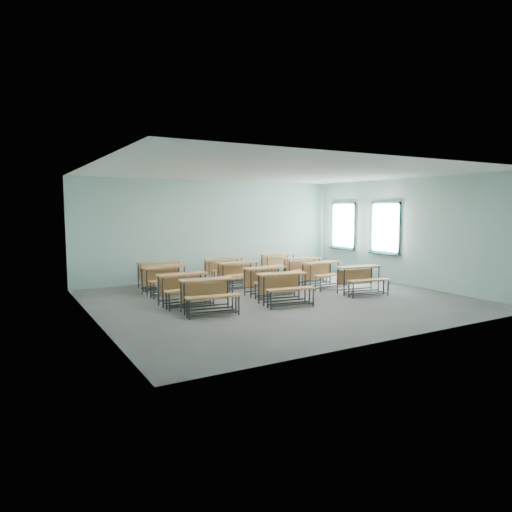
{
  "coord_description": "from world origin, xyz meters",
  "views": [
    {
      "loc": [
        -6.2,
        -9.61,
        2.33
      ],
      "look_at": [
        0.0,
        1.2,
        1.0
      ],
      "focal_mm": 32.0,
      "sensor_mm": 36.0,
      "label": 1
    }
  ],
  "objects_px": {
    "desk_unit_r1c0": "(184,284)",
    "desk_unit_r2c2": "(304,266)",
    "desk_unit_r2c1": "(239,271)",
    "desk_unit_r3c0": "(160,271)",
    "desk_unit_r3c1": "(225,266)",
    "desk_unit_r3c2": "(280,262)",
    "desk_unit_r1c2": "(323,271)",
    "desk_unit_r2c0": "(165,276)",
    "desk_unit_r0c1": "(284,283)",
    "desk_unit_r1c1": "(267,277)",
    "desk_unit_r0c2": "(361,276)",
    "desk_unit_r0c0": "(208,290)"
  },
  "relations": [
    {
      "from": "desk_unit_r0c1",
      "to": "desk_unit_r1c1",
      "type": "bearing_deg",
      "value": 86.68
    },
    {
      "from": "desk_unit_r0c1",
      "to": "desk_unit_r3c1",
      "type": "xyz_separation_m",
      "value": [
        0.19,
        3.64,
        0.0
      ]
    },
    {
      "from": "desk_unit_r3c2",
      "to": "desk_unit_r1c2",
      "type": "bearing_deg",
      "value": -96.96
    },
    {
      "from": "desk_unit_r0c1",
      "to": "desk_unit_r2c1",
      "type": "xyz_separation_m",
      "value": [
        0.1,
        2.52,
        0.0
      ]
    },
    {
      "from": "desk_unit_r1c0",
      "to": "desk_unit_r2c2",
      "type": "xyz_separation_m",
      "value": [
        4.48,
        1.35,
        0.0
      ]
    },
    {
      "from": "desk_unit_r0c2",
      "to": "desk_unit_r1c0",
      "type": "xyz_separation_m",
      "value": [
        -4.63,
        1.06,
        0.0
      ]
    },
    {
      "from": "desk_unit_r1c2",
      "to": "desk_unit_r2c0",
      "type": "distance_m",
      "value": 4.51
    },
    {
      "from": "desk_unit_r1c2",
      "to": "desk_unit_r3c2",
      "type": "distance_m",
      "value": 2.51
    },
    {
      "from": "desk_unit_r0c0",
      "to": "desk_unit_r2c0",
      "type": "distance_m",
      "value": 2.57
    },
    {
      "from": "desk_unit_r2c0",
      "to": "desk_unit_r0c1",
      "type": "bearing_deg",
      "value": -58.84
    },
    {
      "from": "desk_unit_r2c0",
      "to": "desk_unit_r3c1",
      "type": "height_order",
      "value": "same"
    },
    {
      "from": "desk_unit_r1c2",
      "to": "desk_unit_r0c2",
      "type": "bearing_deg",
      "value": -83.37
    },
    {
      "from": "desk_unit_r0c2",
      "to": "desk_unit_r3c2",
      "type": "distance_m",
      "value": 3.78
    },
    {
      "from": "desk_unit_r3c2",
      "to": "desk_unit_r0c2",
      "type": "bearing_deg",
      "value": -91.95
    },
    {
      "from": "desk_unit_r3c0",
      "to": "desk_unit_r3c1",
      "type": "distance_m",
      "value": 2.11
    },
    {
      "from": "desk_unit_r0c2",
      "to": "desk_unit_r2c0",
      "type": "height_order",
      "value": "same"
    },
    {
      "from": "desk_unit_r3c0",
      "to": "desk_unit_r1c0",
      "type": "bearing_deg",
      "value": -93.19
    },
    {
      "from": "desk_unit_r0c1",
      "to": "desk_unit_r1c2",
      "type": "height_order",
      "value": "same"
    },
    {
      "from": "desk_unit_r0c1",
      "to": "desk_unit_r2c2",
      "type": "relative_size",
      "value": 1.03
    },
    {
      "from": "desk_unit_r2c0",
      "to": "desk_unit_r3c1",
      "type": "bearing_deg",
      "value": 16.84
    },
    {
      "from": "desk_unit_r2c2",
      "to": "desk_unit_r0c1",
      "type": "bearing_deg",
      "value": -129.46
    },
    {
      "from": "desk_unit_r1c1",
      "to": "desk_unit_r2c2",
      "type": "xyz_separation_m",
      "value": [
        2.13,
        1.32,
        0.0
      ]
    },
    {
      "from": "desk_unit_r0c2",
      "to": "desk_unit_r1c1",
      "type": "height_order",
      "value": "same"
    },
    {
      "from": "desk_unit_r2c0",
      "to": "desk_unit_r2c2",
      "type": "xyz_separation_m",
      "value": [
        4.43,
        -0.19,
        0.0
      ]
    },
    {
      "from": "desk_unit_r2c0",
      "to": "desk_unit_r3c2",
      "type": "xyz_separation_m",
      "value": [
        4.42,
        1.18,
        0.0
      ]
    },
    {
      "from": "desk_unit_r1c2",
      "to": "desk_unit_r2c1",
      "type": "distance_m",
      "value": 2.44
    },
    {
      "from": "desk_unit_r2c0",
      "to": "desk_unit_r2c1",
      "type": "bearing_deg",
      "value": -10.13
    },
    {
      "from": "desk_unit_r0c0",
      "to": "desk_unit_r0c1",
      "type": "distance_m",
      "value": 1.96
    },
    {
      "from": "desk_unit_r0c0",
      "to": "desk_unit_r1c0",
      "type": "relative_size",
      "value": 1.06
    },
    {
      "from": "desk_unit_r1c0",
      "to": "desk_unit_r3c2",
      "type": "bearing_deg",
      "value": 30.0
    },
    {
      "from": "desk_unit_r0c1",
      "to": "desk_unit_r3c2",
      "type": "distance_m",
      "value": 4.48
    },
    {
      "from": "desk_unit_r2c1",
      "to": "desk_unit_r2c0",
      "type": "bearing_deg",
      "value": 176.5
    },
    {
      "from": "desk_unit_r0c2",
      "to": "desk_unit_r1c2",
      "type": "relative_size",
      "value": 1.02
    },
    {
      "from": "desk_unit_r1c1",
      "to": "desk_unit_r3c0",
      "type": "distance_m",
      "value": 3.28
    },
    {
      "from": "desk_unit_r2c1",
      "to": "desk_unit_r3c0",
      "type": "bearing_deg",
      "value": 150.84
    },
    {
      "from": "desk_unit_r1c0",
      "to": "desk_unit_r3c1",
      "type": "bearing_deg",
      "value": 46.31
    },
    {
      "from": "desk_unit_r1c1",
      "to": "desk_unit_r3c2",
      "type": "height_order",
      "value": "same"
    },
    {
      "from": "desk_unit_r1c0",
      "to": "desk_unit_r2c2",
      "type": "bearing_deg",
      "value": 15.43
    },
    {
      "from": "desk_unit_r0c1",
      "to": "desk_unit_r1c1",
      "type": "height_order",
      "value": "same"
    },
    {
      "from": "desk_unit_r3c1",
      "to": "desk_unit_r1c1",
      "type": "bearing_deg",
      "value": -87.26
    },
    {
      "from": "desk_unit_r1c1",
      "to": "desk_unit_r2c2",
      "type": "height_order",
      "value": "same"
    },
    {
      "from": "desk_unit_r3c0",
      "to": "desk_unit_r3c1",
      "type": "xyz_separation_m",
      "value": [
        2.11,
        0.02,
        0.0
      ]
    },
    {
      "from": "desk_unit_r0c0",
      "to": "desk_unit_r0c2",
      "type": "height_order",
      "value": "same"
    },
    {
      "from": "desk_unit_r2c1",
      "to": "desk_unit_r2c2",
      "type": "xyz_separation_m",
      "value": [
        2.25,
        -0.07,
        0.0
      ]
    },
    {
      "from": "desk_unit_r1c0",
      "to": "desk_unit_r2c2",
      "type": "distance_m",
      "value": 4.68
    },
    {
      "from": "desk_unit_r2c0",
      "to": "desk_unit_r0c2",
      "type": "bearing_deg",
      "value": -36.59
    },
    {
      "from": "desk_unit_r2c0",
      "to": "desk_unit_r3c0",
      "type": "distance_m",
      "value": 1.0
    },
    {
      "from": "desk_unit_r1c2",
      "to": "desk_unit_r3c1",
      "type": "height_order",
      "value": "same"
    },
    {
      "from": "desk_unit_r2c0",
      "to": "desk_unit_r3c2",
      "type": "height_order",
      "value": "same"
    },
    {
      "from": "desk_unit_r2c2",
      "to": "desk_unit_r1c0",
      "type": "bearing_deg",
      "value": -158.86
    }
  ]
}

